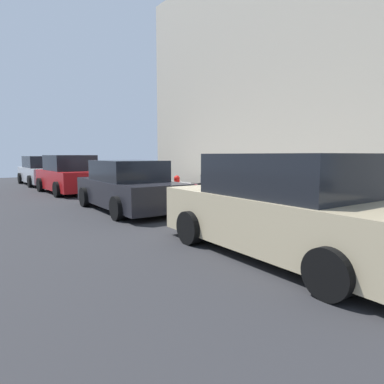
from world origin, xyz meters
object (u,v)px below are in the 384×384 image
suitcase_black_0 (307,208)px  bollard_post (166,185)px  suitcase_silver_6 (213,197)px  suitcase_black_7 (204,193)px  parked_car_silver_3 (42,171)px  parked_car_beige_0 (284,209)px  parked_car_red_2 (70,175)px  suitcase_maroon_1 (286,208)px  suitcase_teal_4 (242,199)px  parked_car_charcoal_1 (128,187)px  suitcase_maroon_8 (194,193)px  suitcase_olive_5 (225,199)px  fire_hydrant (177,186)px  suitcase_navy_3 (256,201)px  suitcase_red_2 (271,205)px

suitcase_black_0 → bollard_post: bearing=1.3°
suitcase_silver_6 → suitcase_black_7: 0.58m
parked_car_silver_3 → parked_car_beige_0: bearing=180.0°
suitcase_black_0 → parked_car_red_2: parked_car_red_2 is taller
suitcase_maroon_1 → suitcase_teal_4: (1.63, -0.12, 0.04)m
parked_car_charcoal_1 → suitcase_maroon_1: bearing=-153.9°
bollard_post → parked_car_beige_0: (-6.89, 2.03, 0.20)m
suitcase_maroon_8 → parked_car_charcoal_1: (0.45, 2.25, 0.30)m
suitcase_teal_4 → suitcase_maroon_8: size_ratio=1.09×
suitcase_olive_5 → parked_car_red_2: bearing=14.7°
suitcase_maroon_1 → fire_hydrant: 4.85m
suitcase_silver_6 → suitcase_maroon_8: size_ratio=0.96×
suitcase_teal_4 → suitcase_maroon_1: bearing=175.7°
suitcase_silver_6 → suitcase_black_7: size_ratio=0.66×
suitcase_teal_4 → suitcase_silver_6: 1.15m
parked_car_beige_0 → parked_car_charcoal_1: parked_car_beige_0 is taller
suitcase_maroon_8 → parked_car_silver_3: size_ratio=0.13×
suitcase_black_0 → parked_car_silver_3: 16.11m
suitcase_black_0 → suitcase_silver_6: (3.33, 0.05, -0.06)m
suitcase_maroon_1 → parked_car_red_2: (10.21, 2.12, 0.38)m
suitcase_black_7 → suitcase_teal_4: bearing=-179.9°
suitcase_navy_3 → parked_car_beige_0: 3.47m
suitcase_black_0 → bollard_post: size_ratio=0.94×
parked_car_silver_3 → parked_car_charcoal_1: bearing=180.0°
suitcase_olive_5 → parked_car_silver_3: bearing=9.1°
suitcase_olive_5 → parked_car_red_2: (7.99, 2.10, 0.39)m
suitcase_red_2 → parked_car_silver_3: bearing=8.5°
suitcase_red_2 → parked_car_silver_3: 15.03m
suitcase_navy_3 → suitcase_black_7: suitcase_black_7 is taller
parked_car_beige_0 → parked_car_silver_3: parked_car_beige_0 is taller
suitcase_silver_6 → bollard_post: 2.57m
suitcase_red_2 → fire_hydrant: fire_hydrant is taller
suitcase_black_0 → parked_car_beige_0: size_ratio=0.18×
suitcase_black_0 → parked_car_silver_3: (15.96, 2.16, 0.30)m
suitcase_black_7 → bollard_post: 2.02m
suitcase_olive_5 → fire_hydrant: fire_hydrant is taller
suitcase_maroon_1 → suitcase_navy_3: 1.09m
parked_car_red_2 → parked_car_silver_3: (5.20, 0.00, -0.02)m
fire_hydrant → suitcase_black_7: bearing=-177.8°
bollard_post → parked_car_charcoal_1: (-1.00, 2.03, 0.12)m
suitcase_maroon_1 → suitcase_maroon_8: size_ratio=1.41×
parked_car_beige_0 → suitcase_red_2: bearing=-46.5°
suitcase_maroon_8 → suitcase_maroon_1: bearing=178.1°
parked_car_charcoal_1 → parked_car_red_2: (5.87, -0.00, 0.06)m
suitcase_olive_5 → suitcase_black_7: size_ratio=0.83×
suitcase_maroon_8 → bollard_post: (1.45, 0.21, 0.18)m
suitcase_teal_4 → suitcase_olive_5: (0.58, 0.14, -0.05)m
suitcase_maroon_8 → suitcase_teal_4: bearing=179.9°
parked_car_beige_0 → suitcase_black_7: bearing=-24.6°
suitcase_black_7 → parked_car_beige_0: parked_car_beige_0 is taller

